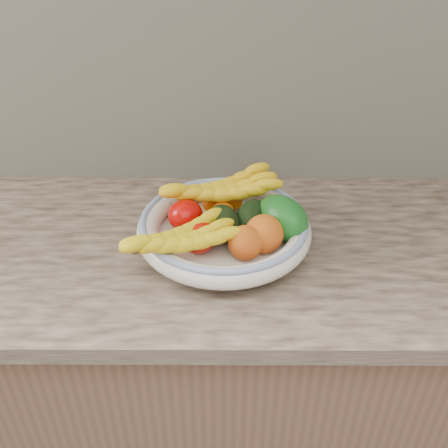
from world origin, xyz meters
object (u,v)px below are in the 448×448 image
fruit_bowl (224,228)px  banana_bunch_back (220,193)px  banana_bunch_front (180,242)px  green_mango (282,218)px

fruit_bowl → banana_bunch_back: bearing=96.8°
banana_bunch_front → banana_bunch_back: bearing=37.1°
banana_bunch_front → fruit_bowl: bearing=17.3°
banana_bunch_back → banana_bunch_front: (-0.08, -0.19, -0.01)m
fruit_bowl → banana_bunch_front: 0.14m
fruit_bowl → banana_bunch_front: banana_bunch_front is taller
banana_bunch_back → fruit_bowl: bearing=-100.6°
fruit_bowl → green_mango: bearing=0.6°
green_mango → banana_bunch_front: (-0.22, -0.10, 0.01)m
banana_bunch_back → banana_bunch_front: 0.20m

